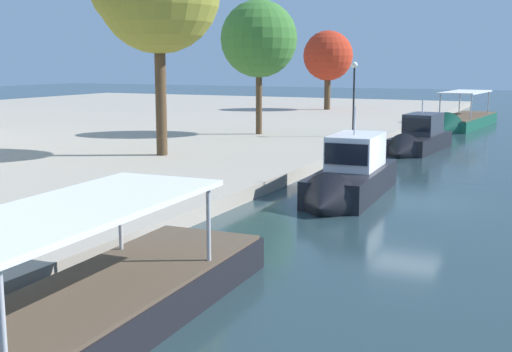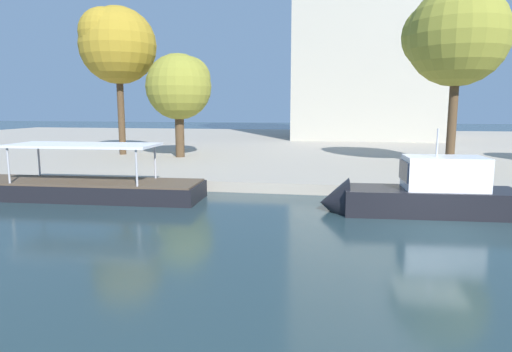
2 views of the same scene
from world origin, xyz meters
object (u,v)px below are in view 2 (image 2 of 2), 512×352
object	(u,v)px
tour_boat_1	(66,192)
tree_4	(114,42)
tree_0	(180,86)
motor_yacht_2	(417,197)
tree_1	(455,36)

from	to	relation	value
tour_boat_1	tree_4	size ratio (longest dim) A/B	1.09
tree_4	tour_boat_1	bearing A→B (deg)	-72.80
tree_0	tree_4	xyz separation A→B (m)	(-5.63, 0.71, 3.55)
tree_0	tree_4	world-z (taller)	tree_4
motor_yacht_2	tree_1	distance (m)	14.69
motor_yacht_2	tree_1	bearing A→B (deg)	-111.15
tour_boat_1	tree_0	size ratio (longest dim) A/B	1.61
tour_boat_1	tree_1	world-z (taller)	tree_1
tree_0	tree_1	distance (m)	19.64
tree_4	tree_1	bearing A→B (deg)	-7.99
motor_yacht_2	tree_0	bearing A→B (deg)	-46.08
tour_boat_1	tree_0	xyz separation A→B (m)	(1.10, 13.92, 5.75)
motor_yacht_2	tree_0	world-z (taller)	tree_0
tour_boat_1	tree_0	bearing A→B (deg)	-96.89
tree_1	tree_4	size ratio (longest dim) A/B	0.96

